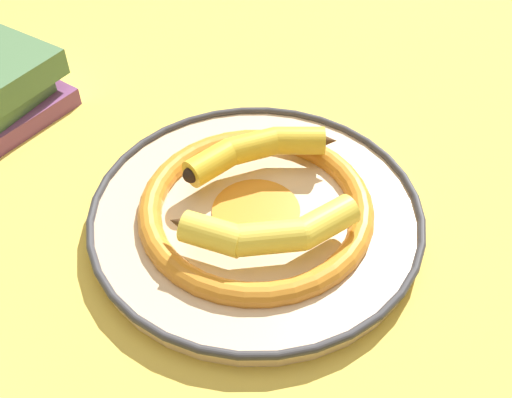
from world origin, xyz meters
TOP-DOWN VIEW (x-y plane):
  - ground_plane at (0.00, 0.00)m, footprint 2.80×2.80m
  - decorative_bowl at (-0.01, -0.04)m, footprint 0.39×0.39m
  - banana_a at (-0.04, -0.10)m, footprint 0.20×0.07m
  - banana_b at (0.02, 0.02)m, footprint 0.20×0.11m

SIDE VIEW (x-z plane):
  - ground_plane at x=0.00m, z-range 0.00..0.00m
  - decorative_bowl at x=-0.01m, z-range 0.00..0.04m
  - banana_a at x=-0.04m, z-range 0.04..0.07m
  - banana_b at x=0.02m, z-range 0.04..0.07m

